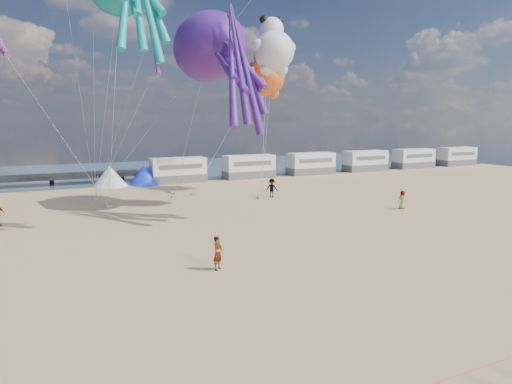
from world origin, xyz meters
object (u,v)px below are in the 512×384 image
Objects in this scene: kite_panda at (274,51)px; windsock_mid at (259,76)px; motorhome_2 at (311,164)px; sandbag_c at (260,197)px; sandbag_d at (193,194)px; kite_teddy_orange at (267,77)px; beachgoer_6 at (402,200)px; windsock_right at (159,63)px; motorhome_0 at (178,170)px; sandbag_b at (174,197)px; motorhome_3 at (365,161)px; beachgoer_2 at (272,188)px; motorhome_4 at (414,158)px; tent_white at (110,176)px; kite_octopus_purple at (209,47)px; motorhome_1 at (249,167)px; motorhome_5 at (457,156)px; sandbag_e at (95,198)px; tent_blue at (145,174)px; sandbag_a at (109,206)px.

windsock_mid is (2.63, 8.23, -1.23)m from kite_panda.
motorhome_2 reaches higher than sandbag_c.
kite_teddy_orange reaches higher than sandbag_d.
beachgoer_6 is 23.55m from windsock_right.
motorhome_0 is 11.40m from sandbag_b.
motorhome_3 reaches higher than beachgoer_2.
motorhome_4 is 46.00m from tent_white.
windsock_right is (-8.91, 3.41, -1.04)m from kite_panda.
kite_octopus_purple reaches higher than beachgoer_6.
motorhome_1 is 9.50m from motorhome_2.
motorhome_2 is at bearing 45.27° from kite_teddy_orange.
motorhome_5 reaches higher than sandbag_e.
kite_teddy_orange is (-31.24, -10.42, 10.42)m from motorhome_4.
kite_octopus_purple is 2.64× the size of windsock_right.
kite_teddy_orange reaches higher than motorhome_3.
windsock_right is at bearing -115.04° from sandbag_b.
windsock_right is at bearing 169.48° from kite_panda.
sandbag_d is (-6.65, 4.46, -0.82)m from beachgoer_2.
tent_blue is 19.12m from windsock_right.
kite_panda is at bearing -50.86° from sandbag_b.
kite_panda is at bearing -151.47° from motorhome_4.
kite_octopus_purple is 4.43m from windsock_right.
windsock_right is at bearing 41.69° from beachgoer_2.
beachgoer_2 is (-32.69, -14.51, -0.57)m from motorhome_4.
motorhome_4 is at bearing 0.00° from motorhome_0.
sandbag_e is at bearing -171.90° from motorhome_5.
windsock_mid is at bearing -158.11° from kite_teddy_orange.
motorhome_0 is 3.55× the size of beachgoer_2.
kite_panda is (6.68, -8.20, 13.13)m from sandbag_b.
sandbag_a is 16.22m from kite_octopus_purple.
motorhome_1 is 14.84m from sandbag_d.
kite_panda is at bearing -69.36° from tent_blue.
tent_white and tent_blue have the same top height.
motorhome_0 is at bearing 61.96° from kite_octopus_purple.
tent_blue is at bearing -20.91° from beachgoer_2.
motorhome_3 is 13.20× the size of sandbag_a.
sandbag_b is (6.39, 2.03, 0.00)m from sandbag_a.
tent_white is 0.69× the size of kite_panda.
kite_panda reaches higher than motorhome_0.
motorhome_4 is at bearing 0.00° from tent_blue.
kite_panda is (3.14, -18.95, 11.74)m from motorhome_0.
windsock_right is at bearing -81.85° from tent_white.
motorhome_3 is at bearing 18.61° from sandbag_d.
motorhome_1 is 15.47m from windsock_mid.
sandbag_c is at bearing -23.71° from sandbag_e.
beachgoer_2 is 11.82m from kite_teddy_orange.
motorhome_2 is 13.20× the size of sandbag_e.
kite_teddy_orange is (16.69, 2.36, 11.81)m from sandbag_a.
tent_blue reaches higher than sandbag_e.
tent_blue reaches higher than sandbag_b.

